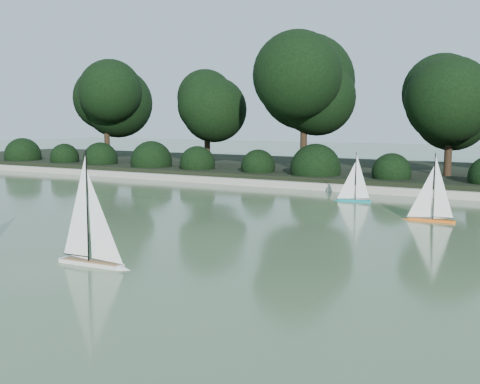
{
  "coord_description": "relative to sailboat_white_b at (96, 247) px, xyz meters",
  "views": [
    {
      "loc": [
        4.41,
        -5.23,
        1.79
      ],
      "look_at": [
        -0.22,
        2.56,
        0.7
      ],
      "focal_mm": 45.0,
      "sensor_mm": 36.0,
      "label": 1
    }
  ],
  "objects": [
    {
      "name": "sailboat_white_b",
      "position": [
        0.0,
        0.0,
        0.0
      ],
      "size": [
        1.11,
        0.24,
        1.52
      ],
      "color": "silver",
      "rests_on": "ground"
    },
    {
      "name": "sailboat_orange",
      "position": [
        2.69,
        5.44,
        -0.03
      ],
      "size": [
        0.95,
        0.2,
        1.29
      ],
      "color": "orange",
      "rests_on": "ground"
    },
    {
      "name": "far_bank",
      "position": [
        0.81,
        12.9,
        -0.08
      ],
      "size": [
        40.0,
        8.0,
        0.3
      ],
      "primitive_type": "cube",
      "color": "black",
      "rests_on": "ground"
    },
    {
      "name": "ground",
      "position": [
        0.81,
        -0.1,
        -0.23
      ],
      "size": [
        80.0,
        80.0,
        0.0
      ],
      "primitive_type": "plane",
      "color": "#3D5030",
      "rests_on": "ground"
    },
    {
      "name": "sailboat_teal",
      "position": [
        0.62,
        7.24,
        -0.05
      ],
      "size": [
        0.85,
        0.25,
        1.16
      ],
      "color": "#09858F",
      "rests_on": "ground"
    },
    {
      "name": "pond_coping",
      "position": [
        0.81,
        8.9,
        -0.14
      ],
      "size": [
        40.0,
        0.35,
        0.18
      ],
      "primitive_type": "cube",
      "color": "gray",
      "rests_on": "ground"
    },
    {
      "name": "tree_line",
      "position": [
        2.05,
        11.33,
        2.41
      ],
      "size": [
        26.31,
        3.93,
        4.39
      ],
      "color": "black",
      "rests_on": "ground"
    },
    {
      "name": "shrub_hedge",
      "position": [
        0.81,
        9.8,
        0.22
      ],
      "size": [
        29.1,
        1.1,
        1.1
      ],
      "color": "black",
      "rests_on": "ground"
    }
  ]
}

